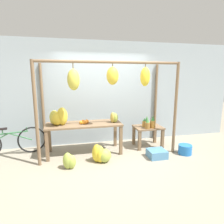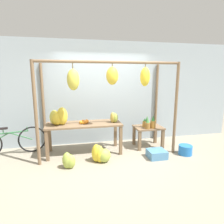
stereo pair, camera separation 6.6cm
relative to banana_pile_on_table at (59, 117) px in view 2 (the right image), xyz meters
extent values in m
plane|color=gray|center=(1.16, -0.63, -0.93)|extent=(20.00, 20.00, 0.00)
cube|color=#99A8B2|center=(1.16, 0.74, 0.47)|extent=(8.00, 0.08, 2.80)
cylinder|color=brown|center=(-0.41, -0.42, 0.16)|extent=(0.07, 0.07, 2.19)
cylinder|color=brown|center=(2.74, -0.42, 0.16)|extent=(0.07, 0.07, 2.19)
cylinder|color=brown|center=(-0.41, 0.65, 0.16)|extent=(0.07, 0.07, 2.19)
cylinder|color=brown|center=(2.74, 0.65, 0.16)|extent=(0.07, 0.07, 2.19)
cylinder|color=brown|center=(1.16, -0.42, 1.23)|extent=(3.15, 0.06, 0.06)
cylinder|color=brown|center=(0.36, -0.42, 1.14)|extent=(0.02, 0.02, 0.11)
ellipsoid|color=gold|center=(0.36, -0.42, 0.87)|extent=(0.25, 0.23, 0.44)
cylinder|color=brown|center=(1.19, -0.42, 1.17)|extent=(0.02, 0.02, 0.06)
ellipsoid|color=gold|center=(1.19, -0.42, 0.94)|extent=(0.26, 0.24, 0.38)
cylinder|color=brown|center=(1.93, -0.42, 1.17)|extent=(0.02, 0.02, 0.06)
ellipsoid|color=yellow|center=(1.93, -0.42, 0.92)|extent=(0.22, 0.20, 0.42)
cube|color=brown|center=(0.58, 0.02, -0.20)|extent=(1.79, 0.67, 0.04)
cube|color=brown|center=(-0.26, -0.27, -0.58)|extent=(0.07, 0.07, 0.71)
cube|color=brown|center=(1.43, -0.27, -0.58)|extent=(0.07, 0.07, 0.71)
cube|color=brown|center=(-0.26, 0.30, -0.58)|extent=(0.07, 0.07, 0.71)
cube|color=brown|center=(1.43, 0.30, -0.58)|extent=(0.07, 0.07, 0.71)
cube|color=brown|center=(2.27, 0.08, -0.40)|extent=(0.73, 0.54, 0.04)
cube|color=brown|center=(1.96, -0.14, -0.68)|extent=(0.07, 0.07, 0.51)
cube|color=brown|center=(2.59, -0.14, -0.68)|extent=(0.07, 0.07, 0.51)
cube|color=brown|center=(1.96, 0.30, -0.68)|extent=(0.07, 0.07, 0.51)
cube|color=brown|center=(2.59, 0.30, -0.68)|extent=(0.07, 0.07, 0.51)
ellipsoid|color=gold|center=(0.09, -0.02, 0.03)|extent=(0.34, 0.34, 0.42)
ellipsoid|color=gold|center=(-0.10, 0.04, -0.01)|extent=(0.31, 0.31, 0.34)
ellipsoid|color=gold|center=(-0.03, -0.02, -0.03)|extent=(0.33, 0.32, 0.31)
sphere|color=orange|center=(0.58, 0.01, -0.14)|extent=(0.09, 0.09, 0.09)
sphere|color=orange|center=(0.59, -0.05, -0.14)|extent=(0.08, 0.08, 0.08)
sphere|color=orange|center=(0.65, 0.03, -0.13)|extent=(0.09, 0.09, 0.09)
sphere|color=orange|center=(0.61, -0.05, -0.14)|extent=(0.09, 0.09, 0.09)
sphere|color=orange|center=(0.57, 0.01, -0.13)|extent=(0.10, 0.10, 0.10)
sphere|color=orange|center=(0.51, -0.04, -0.14)|extent=(0.08, 0.08, 0.08)
sphere|color=orange|center=(0.56, -0.06, -0.14)|extent=(0.08, 0.08, 0.08)
sphere|color=orange|center=(0.59, -0.04, -0.14)|extent=(0.09, 0.09, 0.09)
sphere|color=orange|center=(0.66, 0.01, -0.14)|extent=(0.09, 0.09, 0.09)
cylinder|color=#B27F38|center=(2.22, 0.05, -0.29)|extent=(0.12, 0.12, 0.17)
cone|color=#428442|center=(2.22, 0.05, -0.14)|extent=(0.08, 0.08, 0.13)
cylinder|color=#B27F38|center=(2.16, 0.08, -0.30)|extent=(0.11, 0.11, 0.15)
cone|color=#337538|center=(2.16, 0.08, -0.19)|extent=(0.08, 0.08, 0.09)
cylinder|color=olive|center=(2.20, 0.04, -0.30)|extent=(0.14, 0.14, 0.17)
cone|color=#428442|center=(2.20, 0.04, -0.16)|extent=(0.10, 0.10, 0.10)
cylinder|color=olive|center=(2.17, -0.10, -0.30)|extent=(0.13, 0.13, 0.16)
cone|color=#428442|center=(2.17, -0.10, -0.16)|extent=(0.09, 0.09, 0.12)
cylinder|color=#A3702D|center=(2.33, -0.08, -0.28)|extent=(0.13, 0.13, 0.19)
cone|color=#337538|center=(2.33, -0.08, -0.12)|extent=(0.09, 0.09, 0.14)
ellipsoid|color=#9EB247|center=(0.24, -0.72, -0.78)|extent=(0.26, 0.25, 0.30)
ellipsoid|color=#9EB247|center=(0.18, -0.72, -0.76)|extent=(0.26, 0.25, 0.34)
ellipsoid|color=#9EB247|center=(0.97, -0.59, -0.78)|extent=(0.34, 0.31, 0.30)
ellipsoid|color=gold|center=(0.87, -0.48, -0.76)|extent=(0.23, 0.25, 0.34)
ellipsoid|color=yellow|center=(0.80, -0.54, -0.73)|extent=(0.29, 0.29, 0.40)
ellipsoid|color=yellow|center=(0.87, -0.59, -0.76)|extent=(0.26, 0.27, 0.33)
cube|color=#4C84B2|center=(2.20, -0.63, -0.84)|extent=(0.41, 0.36, 0.18)
cylinder|color=blue|center=(2.96, -0.60, -0.82)|extent=(0.32, 0.32, 0.23)
torus|color=black|center=(-0.68, 0.34, -0.61)|extent=(0.65, 0.18, 0.65)
cylinder|color=#337042|center=(-1.15, 0.23, -0.37)|extent=(0.81, 0.22, 0.03)
cylinder|color=#337042|center=(-0.92, 0.29, -0.49)|extent=(0.49, 0.14, 0.26)
cylinder|color=#337042|center=(-1.27, 0.20, -0.32)|extent=(0.02, 0.02, 0.10)
cube|color=black|center=(-1.27, 0.20, -0.25)|extent=(0.21, 0.12, 0.04)
cylinder|color=#337042|center=(-0.77, 0.32, -0.32)|extent=(0.02, 0.02, 0.10)
ellipsoid|color=#B2993D|center=(1.27, -0.06, -0.05)|extent=(0.13, 0.15, 0.26)
ellipsoid|color=#93A33D|center=(1.33, -0.05, -0.06)|extent=(0.21, 0.22, 0.24)
camera|label=1|loc=(0.26, -4.38, 0.95)|focal=30.00mm
camera|label=2|loc=(0.33, -4.40, 0.95)|focal=30.00mm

